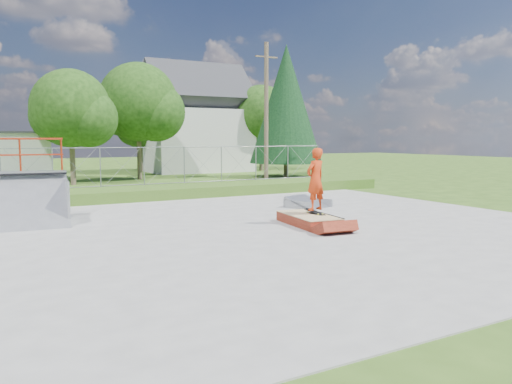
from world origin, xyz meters
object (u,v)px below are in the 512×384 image
Objects in this scene: quarter_pipe at (20,183)px; flat_bank_ramp at (309,203)px; grind_box at (308,220)px; skater at (315,182)px.

quarter_pipe is 10.18m from flat_bank_ramp.
quarter_pipe reaches higher than grind_box.
quarter_pipe is 1.40× the size of skater.
grind_box is at bearing -22.72° from quarter_pipe.
quarter_pipe is at bearing 158.63° from grind_box.
flat_bank_ramp reaches higher than grind_box.
skater reaches higher than flat_bank_ramp.
flat_bank_ramp is 0.75× the size of skater.
flat_bank_ramp is at bearing 0.51° from quarter_pipe.
skater is at bearing 11.48° from grind_box.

